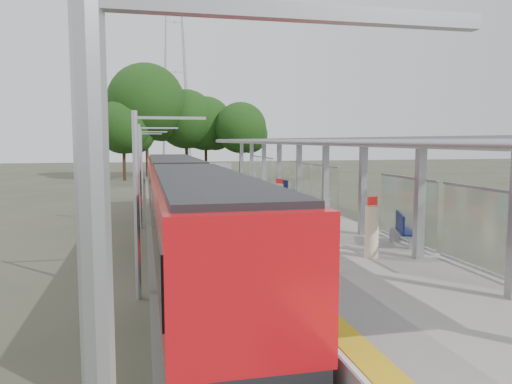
% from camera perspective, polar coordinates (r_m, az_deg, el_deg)
% --- Properties ---
extents(trackbed, '(3.00, 70.00, 0.24)m').
position_cam_1_polar(trackbed, '(27.83, -9.29, -3.34)').
color(trackbed, '#59544C').
rests_on(trackbed, ground).
extents(platform, '(6.00, 50.00, 1.00)m').
position_cam_1_polar(platform, '(28.38, -0.19, -2.31)').
color(platform, gray).
rests_on(platform, ground).
extents(tactile_strip, '(0.60, 50.00, 0.02)m').
position_cam_1_polar(tactile_strip, '(27.88, -5.31, -1.42)').
color(tactile_strip, yellow).
rests_on(tactile_strip, platform).
extents(end_fence, '(6.00, 0.10, 1.20)m').
position_cam_1_polar(end_fence, '(52.81, -6.05, 2.68)').
color(end_fence, '#9EA0A5').
rests_on(end_fence, platform).
extents(train, '(2.74, 27.60, 3.62)m').
position_cam_1_polar(train, '(20.99, -8.29, -1.02)').
color(train, black).
rests_on(train, ground).
extents(canopy, '(3.27, 38.00, 3.66)m').
position_cam_1_polar(canopy, '(24.83, 5.36, 5.06)').
color(canopy, '#9EA0A5').
rests_on(canopy, platform).
extents(pylon, '(8.00, 4.00, 38.00)m').
position_cam_1_polar(pylon, '(81.87, -9.27, 16.02)').
color(pylon, '#9EA0A5').
rests_on(pylon, ground).
extents(tree_cluster, '(19.82, 10.47, 13.52)m').
position_cam_1_polar(tree_cluster, '(60.93, -9.45, 8.64)').
color(tree_cluster, '#382316').
rests_on(tree_cluster, ground).
extents(catenary_masts, '(2.08, 48.16, 5.40)m').
position_cam_1_polar(catenary_masts, '(26.48, -12.97, 2.19)').
color(catenary_masts, '#9EA0A5').
rests_on(catenary_masts, ground).
extents(bench_near, '(1.06, 1.71, 1.12)m').
position_cam_1_polar(bench_near, '(17.68, 16.46, -4.01)').
color(bench_near, '#0E1749').
rests_on(bench_near, platform).
extents(bench_mid, '(0.85, 1.38, 0.90)m').
position_cam_1_polar(bench_mid, '(24.92, 5.33, -1.22)').
color(bench_mid, '#0E1749').
rests_on(bench_mid, platform).
extents(bench_far, '(0.74, 1.70, 1.12)m').
position_cam_1_polar(bench_far, '(31.26, 3.23, 0.46)').
color(bench_far, '#0E1749').
rests_on(bench_far, platform).
extents(info_pillar_near, '(0.42, 0.42, 1.87)m').
position_cam_1_polar(info_pillar_near, '(15.65, 13.08, -4.38)').
color(info_pillar_near, beige).
rests_on(info_pillar_near, platform).
extents(info_pillar_far, '(0.39, 0.39, 1.72)m').
position_cam_1_polar(info_pillar_far, '(24.33, 2.68, -0.74)').
color(info_pillar_far, beige).
rests_on(info_pillar_far, platform).
extents(litter_bin, '(0.52, 0.52, 0.85)m').
position_cam_1_polar(litter_bin, '(23.42, 7.94, -1.84)').
color(litter_bin, '#9EA0A5').
rests_on(litter_bin, platform).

